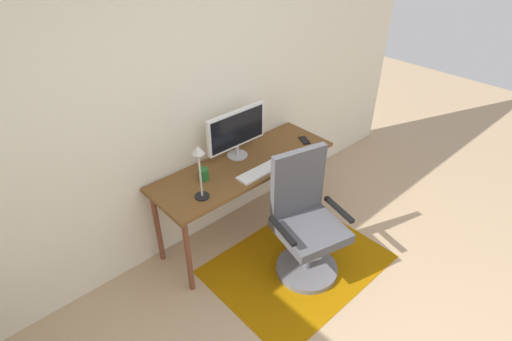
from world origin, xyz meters
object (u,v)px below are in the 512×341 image
(desk_lamp, at_px, (199,164))
(cell_phone, at_px, (304,140))
(computer_mouse, at_px, (290,156))
(desk, at_px, (245,171))
(office_chair, at_px, (305,226))
(monitor, at_px, (237,130))
(coffee_cup, at_px, (204,174))
(keyboard, at_px, (261,171))

(desk_lamp, bearing_deg, cell_phone, 2.57)
(computer_mouse, bearing_deg, desk, 150.89)
(desk, relative_size, desk_lamp, 3.75)
(office_chair, bearing_deg, computer_mouse, 72.54)
(desk, bearing_deg, office_chair, -84.40)
(cell_phone, distance_m, office_chair, 0.89)
(cell_phone, height_order, office_chair, office_chair)
(monitor, relative_size, office_chair, 0.55)
(computer_mouse, relative_size, cell_phone, 0.74)
(monitor, xyz_separation_m, office_chair, (0.03, -0.80, -0.56))
(monitor, height_order, desk_lamp, desk_lamp)
(monitor, relative_size, desk_lamp, 1.34)
(cell_phone, xyz_separation_m, desk_lamp, (-1.20, -0.05, 0.29))
(coffee_cup, xyz_separation_m, office_chair, (0.46, -0.70, -0.36))
(coffee_cup, distance_m, office_chair, 0.91)
(cell_phone, bearing_deg, monitor, -173.67)
(cell_phone, xyz_separation_m, office_chair, (-0.60, -0.58, -0.32))
(coffee_cup, bearing_deg, office_chair, -57.07)
(desk, height_order, cell_phone, cell_phone)
(desk, xyz_separation_m, coffee_cup, (-0.39, 0.05, 0.13))
(computer_mouse, distance_m, cell_phone, 0.34)
(keyboard, height_order, computer_mouse, computer_mouse)
(computer_mouse, height_order, cell_phone, computer_mouse)
(desk_lamp, bearing_deg, keyboard, -5.62)
(desk_lamp, xyz_separation_m, office_chair, (0.60, -0.52, -0.61))
(desk_lamp, bearing_deg, monitor, 25.39)
(desk, height_order, keyboard, keyboard)
(monitor, distance_m, computer_mouse, 0.51)
(monitor, bearing_deg, coffee_cup, -167.66)
(coffee_cup, bearing_deg, keyboard, -30.17)
(desk, xyz_separation_m, keyboard, (0.01, -0.19, 0.09))
(desk, distance_m, cell_phone, 0.68)
(desk, bearing_deg, monitor, 75.46)
(keyboard, distance_m, computer_mouse, 0.34)
(coffee_cup, relative_size, office_chair, 0.09)
(keyboard, relative_size, office_chair, 0.40)
(office_chair, bearing_deg, desk, 109.79)
(computer_mouse, xyz_separation_m, coffee_cup, (-0.74, 0.24, 0.03))
(desk, height_order, coffee_cup, coffee_cup)
(cell_phone, bearing_deg, desk, -161.11)
(desk, relative_size, coffee_cup, 17.10)
(desk_lamp, bearing_deg, office_chair, -41.01)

